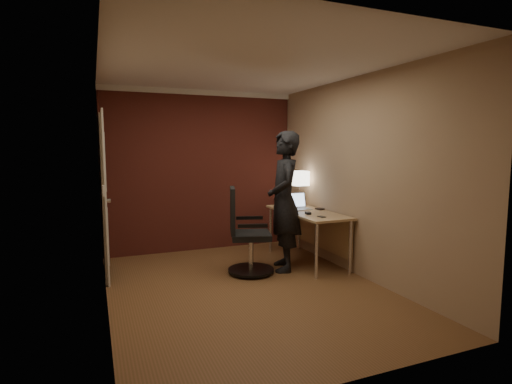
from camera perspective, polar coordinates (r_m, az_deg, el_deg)
room at (r=5.86m, az=-9.36°, el=3.84°), size 4.00×4.00×4.00m
desk at (r=5.71m, az=7.92°, el=-3.95°), size 0.60×1.50×0.73m
desk_lamp at (r=6.09m, az=6.27°, el=1.89°), size 0.22×0.22×0.54m
laptop at (r=5.82m, az=5.90°, el=-1.81°), size 0.33×0.26×0.23m
mouse at (r=5.40m, az=7.45°, el=-2.99°), size 0.08×0.11×0.03m
phone at (r=5.20m, az=9.36°, el=-3.50°), size 0.07×0.12×0.01m
wallet at (r=5.81m, az=9.09°, el=-2.40°), size 0.11×0.12×0.02m
office_chair at (r=5.14m, az=-1.51°, el=-6.40°), size 0.62×0.68×1.09m
person at (r=5.26m, az=4.04°, el=-1.32°), size 0.62×0.77×1.83m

